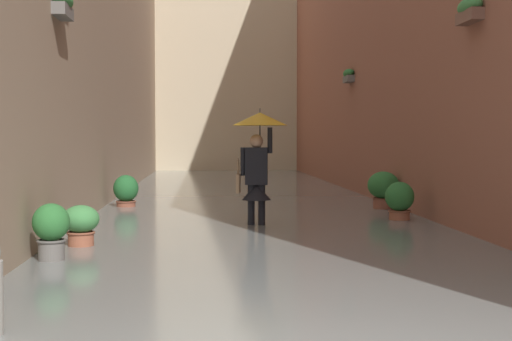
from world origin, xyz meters
name	(u,v)px	position (x,y,z in m)	size (l,w,h in m)	color
ground_plane	(243,202)	(0.00, -13.73, 0.00)	(68.66, 68.66, 0.00)	#605B56
flood_water	(243,199)	(0.00, -13.73, 0.08)	(7.03, 33.46, 0.16)	slate
building_facade_far	(226,20)	(0.00, -28.36, 6.88)	(9.83, 1.80, 13.76)	beige
person_wading	(258,148)	(0.04, -7.83, 1.46)	(0.94, 0.94, 2.15)	#4C4233
potted_plant_mid_right	(51,233)	(2.81, -4.47, 0.49)	(0.45, 0.45, 0.86)	#66605B
potted_plant_near_left	(383,190)	(-2.78, -10.41, 0.55)	(0.66, 0.66, 0.94)	brown
potted_plant_far_left	(400,202)	(-2.58, -8.40, 0.48)	(0.53, 0.53, 0.85)	#9E563D
potted_plant_far_right	(126,193)	(2.64, -11.22, 0.46)	(0.54, 0.54, 0.84)	brown
potted_plant_near_right	(81,227)	(2.65, -5.64, 0.42)	(0.51, 0.51, 0.72)	#9E563D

